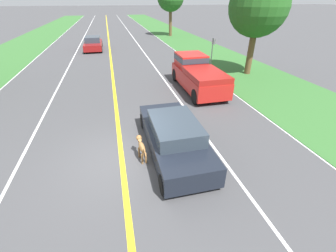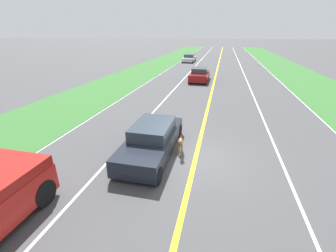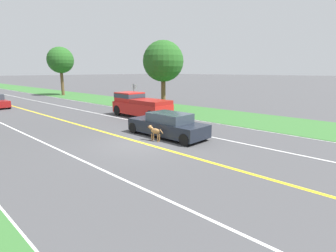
# 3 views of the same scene
# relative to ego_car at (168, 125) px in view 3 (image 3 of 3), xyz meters

# --- Properties ---
(ground_plane) EXTENTS (400.00, 400.00, 0.00)m
(ground_plane) POSITION_rel_ego_car_xyz_m (-1.93, -0.01, -0.64)
(ground_plane) COLOR #424244
(centre_divider_line) EXTENTS (0.18, 160.00, 0.01)m
(centre_divider_line) POSITION_rel_ego_car_xyz_m (-1.93, -0.01, -0.63)
(centre_divider_line) COLOR yellow
(centre_divider_line) RESTS_ON ground
(lane_edge_line_right) EXTENTS (0.14, 160.00, 0.01)m
(lane_edge_line_right) POSITION_rel_ego_car_xyz_m (5.07, -0.01, -0.63)
(lane_edge_line_right) COLOR white
(lane_edge_line_right) RESTS_ON ground
(lane_dash_same_dir) EXTENTS (0.10, 160.00, 0.01)m
(lane_dash_same_dir) POSITION_rel_ego_car_xyz_m (1.57, -0.01, -0.63)
(lane_dash_same_dir) COLOR white
(lane_dash_same_dir) RESTS_ON ground
(lane_dash_oncoming) EXTENTS (0.10, 160.00, 0.01)m
(lane_dash_oncoming) POSITION_rel_ego_car_xyz_m (-5.43, -0.01, -0.63)
(lane_dash_oncoming) COLOR white
(lane_dash_oncoming) RESTS_ON ground
(grass_verge_right) EXTENTS (6.00, 160.00, 0.03)m
(grass_verge_right) POSITION_rel_ego_car_xyz_m (8.07, -0.01, -0.62)
(grass_verge_right) COLOR #33662D
(grass_verge_right) RESTS_ON ground
(ego_car) EXTENTS (1.85, 4.80, 1.36)m
(ego_car) POSITION_rel_ego_car_xyz_m (0.00, 0.00, 0.00)
(ego_car) COLOR black
(ego_car) RESTS_ON ground
(dog) EXTENTS (0.29, 1.04, 0.84)m
(dog) POSITION_rel_ego_car_xyz_m (-1.21, -0.19, -0.10)
(dog) COLOR olive
(dog) RESTS_ON ground
(pickup_truck) EXTENTS (2.00, 5.20, 1.89)m
(pickup_truck) POSITION_rel_ego_car_xyz_m (3.16, 6.15, 0.32)
(pickup_truck) COLOR red
(pickup_truck) RESTS_ON ground
(roadside_tree_right_near) EXTENTS (3.93, 3.93, 6.51)m
(roadside_tree_right_near) POSITION_rel_ego_car_xyz_m (8.02, 8.24, 3.87)
(roadside_tree_right_near) COLOR brown
(roadside_tree_right_near) RESTS_ON ground
(roadside_tree_right_far) EXTENTS (3.79, 3.79, 7.04)m
(roadside_tree_right_far) POSITION_rel_ego_car_xyz_m (7.24, 28.61, 4.47)
(roadside_tree_right_far) COLOR brown
(roadside_tree_right_far) RESTS_ON ground
(street_sign) EXTENTS (0.11, 0.64, 2.36)m
(street_sign) POSITION_rel_ego_car_xyz_m (5.89, 10.20, 0.86)
(street_sign) COLOR gray
(street_sign) RESTS_ON ground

